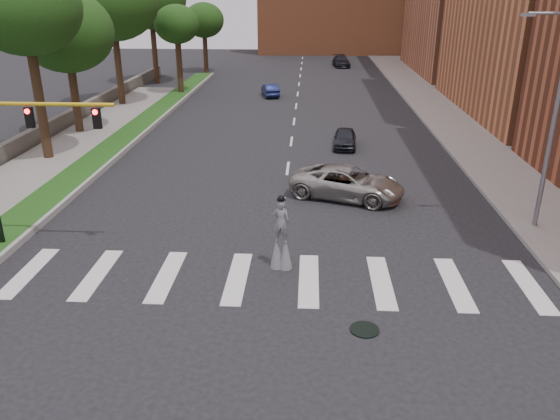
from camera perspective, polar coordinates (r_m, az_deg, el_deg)
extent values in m
plane|color=black|center=(18.85, -0.95, -8.71)|extent=(160.00, 160.00, 0.00)
cube|color=#194513|center=(39.47, -15.88, 7.33)|extent=(2.00, 60.00, 0.25)
cube|color=gray|center=(39.14, -14.41, 7.38)|extent=(0.20, 60.00, 0.28)
cube|color=gray|center=(31.95, -26.50, 2.32)|extent=(4.00, 60.00, 0.18)
cube|color=gray|center=(43.72, 18.23, 8.41)|extent=(5.00, 90.00, 0.18)
cube|color=#524E46|center=(43.22, -22.11, 8.37)|extent=(0.50, 56.00, 1.10)
cylinder|color=black|center=(17.21, 8.82, -12.25)|extent=(0.90, 0.90, 0.04)
cylinder|color=slate|center=(24.76, 26.65, 7.78)|extent=(0.20, 0.20, 9.00)
cylinder|color=slate|center=(23.91, 26.64, 17.89)|extent=(1.80, 0.12, 0.12)
cube|color=slate|center=(23.59, 24.51, 18.08)|extent=(0.50, 0.18, 0.12)
cylinder|color=gold|center=(21.75, -23.49, 10.12)|extent=(5.20, 0.14, 0.14)
cube|color=black|center=(22.11, -24.70, 8.76)|extent=(0.28, 0.18, 0.75)
cylinder|color=#FF0C0C|center=(21.98, -24.92, 9.33)|extent=(0.18, 0.06, 0.18)
cube|color=black|center=(21.08, -18.59, 9.06)|extent=(0.28, 0.18, 0.75)
cylinder|color=#FF0C0C|center=(20.93, -18.77, 9.66)|extent=(0.18, 0.06, 0.18)
cylinder|color=#302013|center=(20.22, 0.57, -4.77)|extent=(0.07, 0.07, 1.02)
cylinder|color=#302013|center=(20.28, -0.32, -4.69)|extent=(0.07, 0.07, 1.02)
cone|color=slate|center=(20.16, 0.57, -4.45)|extent=(0.52, 0.52, 1.27)
cone|color=slate|center=(20.22, -0.32, -4.37)|extent=(0.52, 0.52, 1.27)
imported|color=slate|center=(19.68, 0.12, -1.24)|extent=(0.66, 0.49, 1.67)
sphere|color=black|center=(19.34, 0.13, 1.21)|extent=(0.26, 0.26, 0.26)
cylinder|color=black|center=(19.36, 0.13, 1.07)|extent=(0.34, 0.34, 0.02)
cube|color=gold|center=(19.63, 0.21, 0.16)|extent=(0.22, 0.05, 0.10)
imported|color=#A3A09A|center=(27.11, 7.04, 2.83)|extent=(6.10, 4.27, 1.55)
imported|color=black|center=(36.13, 6.80, 7.48)|extent=(1.67, 3.65, 1.21)
imported|color=#151B4A|center=(53.63, -1.02, 12.43)|extent=(2.08, 3.87, 1.21)
imported|color=black|center=(75.28, 6.42, 15.19)|extent=(2.38, 4.97, 1.40)
cylinder|color=#302013|center=(35.33, -23.83, 10.42)|extent=(0.56, 0.56, 7.19)
ellipsoid|color=#14330F|center=(34.82, -25.19, 18.70)|extent=(6.22, 6.22, 5.29)
cylinder|color=#302013|center=(41.61, -20.64, 11.12)|extent=(0.56, 0.56, 5.37)
ellipsoid|color=#14330F|center=(41.10, -21.47, 16.95)|extent=(6.34, 6.34, 5.39)
cylinder|color=#302013|center=(50.85, -16.53, 14.22)|extent=(0.56, 0.56, 6.82)
ellipsoid|color=#14330F|center=(50.47, -17.22, 20.25)|extent=(7.83, 7.83, 6.65)
cylinder|color=#302013|center=(62.39, -12.98, 15.91)|extent=(0.56, 0.56, 6.90)
cylinder|color=#302013|center=(55.21, -10.47, 14.61)|extent=(0.56, 0.56, 5.49)
ellipsoid|color=#14330F|center=(54.87, -10.75, 18.54)|extent=(4.22, 4.22, 3.59)
cylinder|color=#302013|center=(70.09, -7.80, 16.07)|extent=(0.56, 0.56, 4.91)
ellipsoid|color=#14330F|center=(69.81, -7.96, 19.05)|extent=(4.81, 4.81, 4.09)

